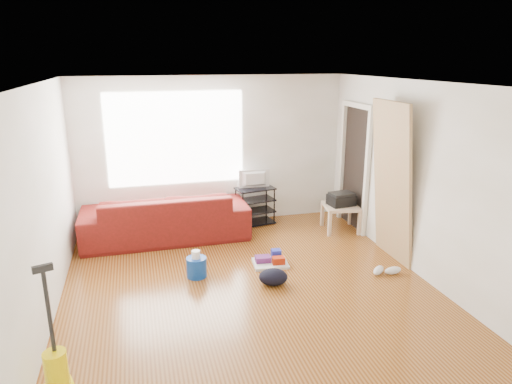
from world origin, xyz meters
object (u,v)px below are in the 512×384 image
object	(u,v)px
side_table	(341,209)
cleaning_tray	(271,261)
sofa	(167,238)
backpack	(273,284)
bucket	(197,276)
tv_stand	(255,206)
vacuum	(58,382)

from	to	relation	value
side_table	cleaning_tray	distance (m)	1.80
sofa	side_table	world-z (taller)	side_table
backpack	bucket	bearing A→B (deg)	165.18
side_table	cleaning_tray	xyz separation A→B (m)	(-1.49, -0.96, -0.32)
backpack	cleaning_tray	bearing A→B (deg)	88.42
side_table	backpack	size ratio (longest dim) A/B	1.68
tv_stand	vacuum	world-z (taller)	vacuum
bucket	cleaning_tray	xyz separation A→B (m)	(1.05, 0.10, 0.05)
sofa	side_table	bearing A→B (deg)	172.12
backpack	tv_stand	bearing A→B (deg)	93.51
sofa	tv_stand	world-z (taller)	tv_stand
sofa	bucket	world-z (taller)	sofa
side_table	vacuum	world-z (taller)	vacuum
sofa	side_table	distance (m)	2.87
vacuum	backpack	bearing A→B (deg)	14.72
sofa	tv_stand	xyz separation A→B (m)	(1.53, 0.27, 0.33)
tv_stand	cleaning_tray	world-z (taller)	tv_stand
tv_stand	cleaning_tray	size ratio (longest dim) A/B	1.37
sofa	side_table	size ratio (longest dim) A/B	4.16
side_table	vacuum	bearing A→B (deg)	-141.95
bucket	vacuum	bearing A→B (deg)	-124.81
sofa	backpack	distance (m)	2.26
sofa	tv_stand	size ratio (longest dim) A/B	3.68
cleaning_tray	vacuum	bearing A→B (deg)	-139.07
cleaning_tray	side_table	bearing A→B (deg)	32.76
sofa	cleaning_tray	bearing A→B (deg)	134.57
bucket	backpack	size ratio (longest dim) A/B	0.72
sofa	bucket	distance (m)	1.48
bucket	vacuum	world-z (taller)	vacuum
sofa	bucket	size ratio (longest dim) A/B	9.67
side_table	bucket	bearing A→B (deg)	-157.28
backpack	vacuum	distance (m)	2.80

